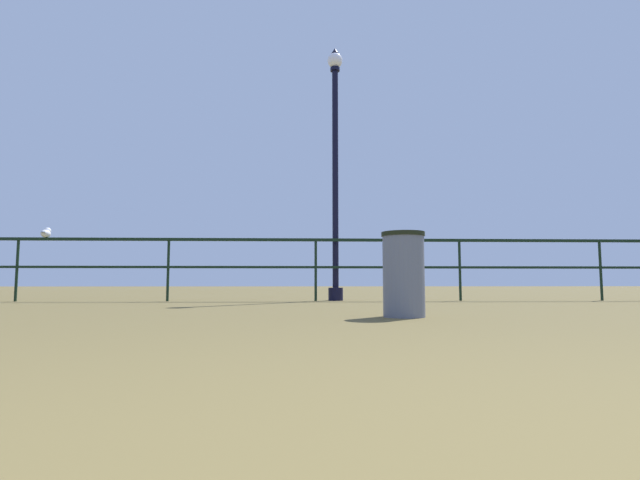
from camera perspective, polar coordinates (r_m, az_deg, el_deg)
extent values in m
cube|color=black|center=(8.02, -0.52, 0.01)|extent=(19.80, 0.05, 0.05)
cube|color=black|center=(7.99, -0.52, -3.31)|extent=(19.80, 0.04, 0.04)
cylinder|color=black|center=(9.27, -32.81, -3.07)|extent=(0.04, 0.04, 1.03)
cylinder|color=black|center=(8.30, -17.90, -3.49)|extent=(0.04, 0.04, 1.03)
cylinder|color=black|center=(7.99, -0.52, -3.68)|extent=(0.04, 0.04, 1.03)
cylinder|color=black|center=(8.44, 16.57, -3.55)|extent=(0.04, 0.04, 1.03)
cylinder|color=black|center=(9.52, 30.84, -3.19)|extent=(0.04, 0.04, 1.03)
cylinder|color=black|center=(8.17, 1.91, -6.56)|extent=(0.25, 0.25, 0.22)
cylinder|color=black|center=(8.37, 1.87, 7.60)|extent=(0.11, 0.11, 3.88)
cylinder|color=black|center=(9.00, 1.83, 19.92)|extent=(0.17, 0.17, 0.06)
sphere|color=white|center=(9.07, 1.83, 20.88)|extent=(0.27, 0.27, 0.27)
cone|color=black|center=(9.16, 1.82, 21.92)|extent=(0.13, 0.13, 0.10)
ellipsoid|color=silver|center=(9.09, -30.26, 0.68)|extent=(0.20, 0.27, 0.13)
ellipsoid|color=gray|center=(9.09, -30.25, 0.80)|extent=(0.16, 0.24, 0.05)
sphere|color=silver|center=(9.20, -30.09, 0.98)|extent=(0.11, 0.11, 0.11)
cone|color=gold|center=(9.27, -29.98, 0.94)|extent=(0.05, 0.06, 0.04)
cube|color=gray|center=(8.97, -30.45, 0.80)|extent=(0.08, 0.10, 0.02)
cylinder|color=slate|center=(4.50, 10.08, -4.36)|extent=(0.39, 0.39, 0.76)
cylinder|color=black|center=(4.52, 10.01, 0.70)|extent=(0.41, 0.41, 0.04)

